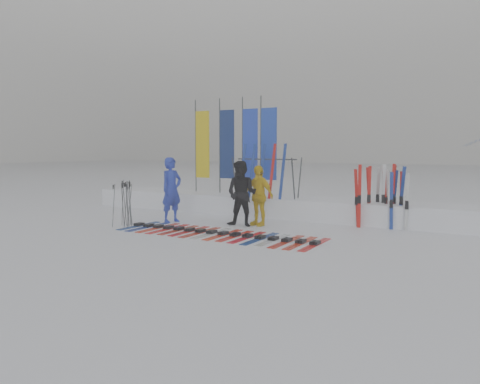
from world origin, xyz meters
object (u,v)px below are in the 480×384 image
Objects in this scene: person_black at (242,194)px; ski_row at (218,233)px; person_blue at (172,190)px; ski_rack at (267,172)px; person_yellow at (258,195)px.

ski_row is (0.10, -1.36, -0.85)m from person_black.
person_black is at bearing -67.96° from person_blue.
ski_row is at bearing -84.22° from ski_rack.
person_black reaches higher than person_yellow.
ski_rack reaches higher than ski_row.
ski_row is at bearing -102.23° from person_blue.
ski_row is (-0.21, -1.72, -0.79)m from person_yellow.
person_black is at bearing -119.28° from person_yellow.
ski_rack reaches higher than person_black.
person_black is 0.34× the size of ski_row.
person_black reaches higher than ski_row.
ski_rack is at bearing -26.49° from person_blue.
person_blue is 0.91× the size of ski_rack.
ski_row is 3.60m from ski_rack.
person_blue reaches higher than ski_rack.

